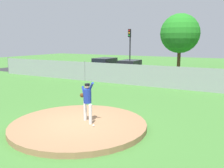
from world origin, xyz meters
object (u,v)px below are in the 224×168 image
(parked_car_teal, at_px, (105,66))
(pitcher_youth, at_px, (87,98))
(traffic_cone_orange, at_px, (216,75))
(baseball, at_px, (94,126))
(parked_car_champagne, at_px, (130,69))
(traffic_light_near, at_px, (130,43))

(parked_car_teal, bearing_deg, pitcher_youth, -62.07)
(pitcher_youth, height_order, traffic_cone_orange, pitcher_youth)
(pitcher_youth, height_order, parked_car_teal, pitcher_youth)
(baseball, bearing_deg, parked_car_champagne, 109.39)
(parked_car_teal, relative_size, parked_car_champagne, 1.06)
(pitcher_youth, xyz_separation_m, parked_car_teal, (-7.74, 14.61, -0.40))
(parked_car_teal, relative_size, traffic_light_near, 0.94)
(pitcher_youth, relative_size, traffic_cone_orange, 3.11)
(parked_car_teal, xyz_separation_m, parked_car_champagne, (3.13, -0.39, -0.04))
(parked_car_champagne, bearing_deg, traffic_cone_orange, 19.98)
(baseball, bearing_deg, traffic_cone_orange, 81.47)
(baseball, height_order, parked_car_champagne, parked_car_champagne)
(baseball, xyz_separation_m, traffic_light_near, (-6.97, 18.45, 3.04))
(parked_car_teal, xyz_separation_m, traffic_cone_orange, (10.86, 2.42, -0.55))
(baseball, relative_size, parked_car_teal, 0.02)
(parked_car_champagne, bearing_deg, pitcher_youth, -72.02)
(traffic_cone_orange, relative_size, traffic_light_near, 0.11)
(parked_car_teal, xyz_separation_m, traffic_light_near, (1.29, 3.50, 2.48))
(traffic_cone_orange, bearing_deg, parked_car_champagne, -160.02)
(parked_car_champagne, height_order, traffic_light_near, traffic_light_near)
(parked_car_teal, height_order, traffic_cone_orange, parked_car_teal)
(pitcher_youth, relative_size, traffic_light_near, 0.36)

